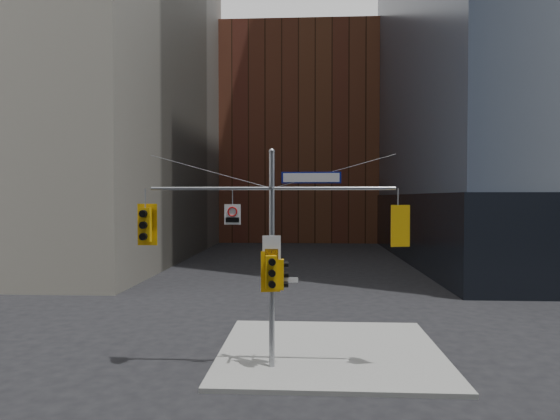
# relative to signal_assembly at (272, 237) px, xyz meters

# --- Properties ---
(ground) EXTENTS (160.00, 160.00, 0.00)m
(ground) POSITION_rel_signal_assembly_xyz_m (0.00, -1.99, -4.42)
(ground) COLOR black
(ground) RESTS_ON ground
(sidewalk_corner) EXTENTS (8.00, 8.00, 0.15)m
(sidewalk_corner) POSITION_rel_signal_assembly_xyz_m (2.00, 2.01, -4.34)
(sidewalk_corner) COLOR gray
(sidewalk_corner) RESTS_ON ground
(brick_midrise) EXTENTS (26.00, 20.00, 28.00)m
(brick_midrise) POSITION_rel_signal_assembly_xyz_m (0.00, 56.01, 9.58)
(brick_midrise) COLOR brown
(brick_midrise) RESTS_ON ground
(signal_assembly) EXTENTS (8.00, 0.80, 7.30)m
(signal_assembly) POSITION_rel_signal_assembly_xyz_m (0.00, 0.00, 0.00)
(signal_assembly) COLOR gray
(signal_assembly) RESTS_ON ground
(traffic_light_west_arm) EXTENTS (0.67, 0.52, 1.39)m
(traffic_light_west_arm) POSITION_rel_signal_assembly_xyz_m (-4.20, 0.01, 0.38)
(traffic_light_west_arm) COLOR #DB9F0B
(traffic_light_west_arm) RESTS_ON ground
(traffic_light_east_arm) EXTENTS (0.62, 0.58, 1.33)m
(traffic_light_east_arm) POSITION_rel_signal_assembly_xyz_m (4.07, 0.00, 0.38)
(traffic_light_east_arm) COLOR #DB9F0B
(traffic_light_east_arm) RESTS_ON ground
(traffic_light_pole_side) EXTENTS (0.39, 0.33, 0.99)m
(traffic_light_pole_side) POSITION_rel_signal_assembly_xyz_m (0.32, 0.01, -1.23)
(traffic_light_pole_side) COLOR #DB9F0B
(traffic_light_pole_side) RESTS_ON ground
(traffic_light_pole_front) EXTENTS (0.63, 0.56, 1.33)m
(traffic_light_pole_front) POSITION_rel_signal_assembly_xyz_m (-0.00, -0.27, -1.12)
(traffic_light_pole_front) COLOR #DB9F0B
(traffic_light_pole_front) RESTS_ON ground
(street_sign_blade) EXTENTS (1.94, 0.11, 0.38)m
(street_sign_blade) POSITION_rel_signal_assembly_xyz_m (1.28, 0.00, 1.93)
(street_sign_blade) COLOR navy
(street_sign_blade) RESTS_ON ground
(regulatory_sign_arm) EXTENTS (0.53, 0.06, 0.67)m
(regulatory_sign_arm) POSITION_rel_signal_assembly_xyz_m (-1.29, -0.02, 0.75)
(regulatory_sign_arm) COLOR silver
(regulatory_sign_arm) RESTS_ON ground
(regulatory_sign_pole) EXTENTS (0.60, 0.07, 0.78)m
(regulatory_sign_pole) POSITION_rel_signal_assembly_xyz_m (0.00, -0.11, -0.36)
(regulatory_sign_pole) COLOR silver
(regulatory_sign_pole) RESTS_ON ground
(street_blade_ew) EXTENTS (0.82, 0.11, 0.16)m
(street_blade_ew) POSITION_rel_signal_assembly_xyz_m (0.45, 0.01, -1.41)
(street_blade_ew) COLOR silver
(street_blade_ew) RESTS_ON ground
(street_blade_ns) EXTENTS (0.04, 0.71, 0.14)m
(street_blade_ns) POSITION_rel_signal_assembly_xyz_m (0.00, 0.46, -1.48)
(street_blade_ns) COLOR #145926
(street_blade_ns) RESTS_ON ground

